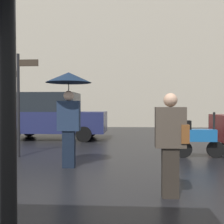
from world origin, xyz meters
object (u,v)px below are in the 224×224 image
(pedestrian_with_bag, at_px, (171,138))
(street_signpost, at_px, (19,94))
(pedestrian_with_umbrella, at_px, (69,93))
(parked_scooter, at_px, (198,137))
(parked_car_right, at_px, (53,116))

(pedestrian_with_bag, bearing_deg, street_signpost, 42.99)
(pedestrian_with_umbrella, bearing_deg, pedestrian_with_bag, -116.34)
(parked_scooter, bearing_deg, parked_car_right, 120.74)
(pedestrian_with_bag, xyz_separation_m, street_signpost, (-3.66, 3.12, 0.82))
(pedestrian_with_umbrella, distance_m, parked_scooter, 3.67)
(pedestrian_with_bag, relative_size, parked_scooter, 1.21)
(pedestrian_with_umbrella, bearing_deg, street_signpost, 71.25)
(pedestrian_with_umbrella, relative_size, parked_car_right, 0.49)
(parked_scooter, bearing_deg, street_signpost, 160.05)
(parked_car_right, height_order, street_signpost, street_signpost)
(pedestrian_with_umbrella, height_order, pedestrian_with_bag, pedestrian_with_umbrella)
(pedestrian_with_bag, bearing_deg, pedestrian_with_umbrella, 39.76)
(pedestrian_with_bag, xyz_separation_m, parked_car_right, (-3.86, 7.18, 0.08))
(parked_scooter, distance_m, parked_car_right, 6.43)
(parked_scooter, xyz_separation_m, street_signpost, (-4.88, -0.15, 1.17))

